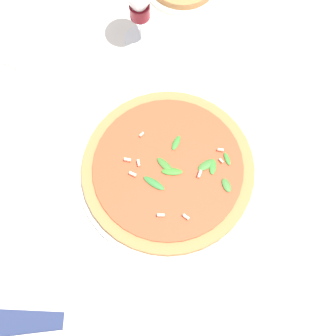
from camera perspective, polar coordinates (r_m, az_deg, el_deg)
name	(u,v)px	position (r m, az deg, el deg)	size (l,w,h in m)	color
ground_plane	(165,178)	(0.92, -0.36, -1.24)	(6.00, 6.00, 0.00)	silver
pizza_arugula_main	(168,170)	(0.90, 0.01, -0.28)	(0.35, 0.35, 0.05)	silver
wine_glass	(139,5)	(0.98, -3.53, 19.24)	(0.08, 0.08, 0.17)	white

